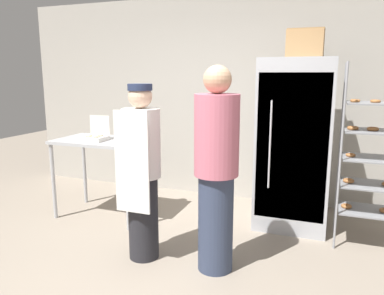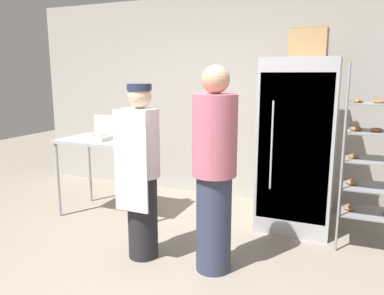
{
  "view_description": "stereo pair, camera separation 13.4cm",
  "coord_description": "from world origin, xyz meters",
  "px_view_note": "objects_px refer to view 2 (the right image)",
  "views": [
    {
      "loc": [
        1.26,
        -2.6,
        1.69
      ],
      "look_at": [
        0.03,
        0.67,
        1.01
      ],
      "focal_mm": 35.0,
      "sensor_mm": 36.0,
      "label": 1
    },
    {
      "loc": [
        1.39,
        -2.55,
        1.69
      ],
      "look_at": [
        0.03,
        0.67,
        1.01
      ],
      "focal_mm": 35.0,
      "sensor_mm": 36.0,
      "label": 2
    }
  ],
  "objects_px": {
    "blender_pitcher": "(137,128)",
    "person_baker": "(141,170)",
    "cardboard_storage_box": "(309,44)",
    "refrigerator": "(298,145)",
    "person_customer": "(214,170)",
    "donut_box": "(99,136)",
    "baking_rack": "(374,159)"
  },
  "relations": [
    {
      "from": "blender_pitcher",
      "to": "person_customer",
      "type": "xyz_separation_m",
      "value": [
        1.33,
        -0.97,
        -0.16
      ]
    },
    {
      "from": "cardboard_storage_box",
      "to": "person_customer",
      "type": "bearing_deg",
      "value": -112.47
    },
    {
      "from": "person_customer",
      "to": "donut_box",
      "type": "bearing_deg",
      "value": 157.97
    },
    {
      "from": "baking_rack",
      "to": "donut_box",
      "type": "bearing_deg",
      "value": -173.37
    },
    {
      "from": "baking_rack",
      "to": "blender_pitcher",
      "type": "xyz_separation_m",
      "value": [
        -2.59,
        -0.05,
        0.17
      ]
    },
    {
      "from": "baking_rack",
      "to": "person_customer",
      "type": "height_order",
      "value": "baking_rack"
    },
    {
      "from": "blender_pitcher",
      "to": "person_customer",
      "type": "relative_size",
      "value": 0.16
    },
    {
      "from": "refrigerator",
      "to": "cardboard_storage_box",
      "type": "relative_size",
      "value": 4.87
    },
    {
      "from": "person_baker",
      "to": "person_customer",
      "type": "relative_size",
      "value": 0.91
    },
    {
      "from": "donut_box",
      "to": "person_baker",
      "type": "relative_size",
      "value": 0.17
    },
    {
      "from": "baking_rack",
      "to": "cardboard_storage_box",
      "type": "bearing_deg",
      "value": 153.79
    },
    {
      "from": "refrigerator",
      "to": "person_customer",
      "type": "relative_size",
      "value": 1.05
    },
    {
      "from": "baking_rack",
      "to": "cardboard_storage_box",
      "type": "relative_size",
      "value": 4.74
    },
    {
      "from": "donut_box",
      "to": "person_customer",
      "type": "distance_m",
      "value": 1.81
    },
    {
      "from": "refrigerator",
      "to": "person_customer",
      "type": "height_order",
      "value": "refrigerator"
    },
    {
      "from": "cardboard_storage_box",
      "to": "person_customer",
      "type": "distance_m",
      "value": 1.85
    },
    {
      "from": "person_baker",
      "to": "cardboard_storage_box",
      "type": "bearing_deg",
      "value": 48.01
    },
    {
      "from": "donut_box",
      "to": "cardboard_storage_box",
      "type": "height_order",
      "value": "cardboard_storage_box"
    },
    {
      "from": "person_customer",
      "to": "refrigerator",
      "type": "bearing_deg",
      "value": 67.71
    },
    {
      "from": "refrigerator",
      "to": "person_customer",
      "type": "distance_m",
      "value": 1.36
    },
    {
      "from": "blender_pitcher",
      "to": "refrigerator",
      "type": "bearing_deg",
      "value": 9.0
    },
    {
      "from": "blender_pitcher",
      "to": "cardboard_storage_box",
      "type": "height_order",
      "value": "cardboard_storage_box"
    },
    {
      "from": "person_baker",
      "to": "person_customer",
      "type": "xyz_separation_m",
      "value": [
        0.69,
        0.03,
        0.06
      ]
    },
    {
      "from": "person_baker",
      "to": "person_customer",
      "type": "height_order",
      "value": "person_customer"
    },
    {
      "from": "blender_pitcher",
      "to": "person_baker",
      "type": "relative_size",
      "value": 0.17
    },
    {
      "from": "donut_box",
      "to": "refrigerator",
      "type": "bearing_deg",
      "value": 14.85
    },
    {
      "from": "blender_pitcher",
      "to": "donut_box",
      "type": "bearing_deg",
      "value": -140.34
    },
    {
      "from": "cardboard_storage_box",
      "to": "refrigerator",
      "type": "bearing_deg",
      "value": -114.65
    },
    {
      "from": "blender_pitcher",
      "to": "person_baker",
      "type": "distance_m",
      "value": 1.21
    },
    {
      "from": "baking_rack",
      "to": "person_baker",
      "type": "relative_size",
      "value": 1.12
    },
    {
      "from": "baking_rack",
      "to": "blender_pitcher",
      "type": "distance_m",
      "value": 2.6
    },
    {
      "from": "cardboard_storage_box",
      "to": "blender_pitcher",
      "type": "bearing_deg",
      "value": -168.21
    }
  ]
}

